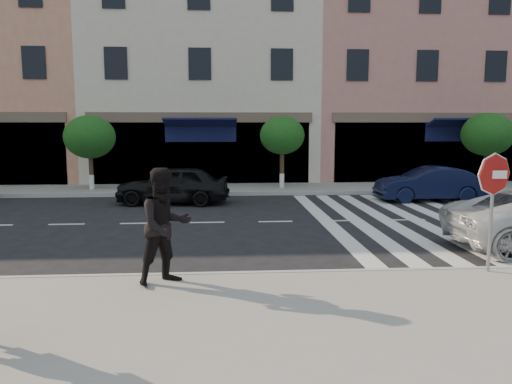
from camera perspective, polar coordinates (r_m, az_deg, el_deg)
name	(u,v)px	position (r m, az deg, el deg)	size (l,w,h in m)	color
ground	(202,259)	(10.70, -6.22, -7.66)	(120.00, 120.00, 0.00)	black
sidewalk_near	(191,327)	(7.13, -7.46, -15.07)	(60.00, 4.50, 0.15)	gray
sidewalk_far	(212,189)	(21.49, -5.06, 0.33)	(60.00, 3.00, 0.15)	gray
building_centre	(203,74)	(27.46, -6.02, 13.26)	(11.00, 9.00, 11.00)	beige
building_east_mid	(423,57)	(29.69, 18.60, 14.43)	(13.00, 9.00, 13.00)	tan
street_tree_wb	(90,137)	(21.81, -18.47, 5.95)	(2.10, 2.10, 3.06)	#473323
street_tree_c	(282,136)	(21.27, 3.01, 6.44)	(1.90, 1.90, 3.04)	#473323
street_tree_ea	(487,135)	(24.07, 24.93, 5.96)	(2.20, 2.20, 3.19)	#473323
stop_sign	(494,185)	(9.92, 25.52, 0.75)	(0.77, 0.12, 2.18)	gray
walker	(165,226)	(8.54, -10.35, -3.85)	(0.96, 0.75, 1.97)	black
car_far_mid	(173,185)	(18.12, -9.48, 0.82)	(1.62, 4.02, 1.37)	black
car_far_right	(429,184)	(19.61, 19.17, 0.88)	(1.36, 3.90, 1.28)	black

